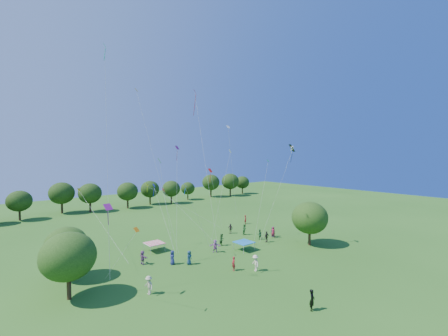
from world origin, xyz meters
TOP-DOWN VIEW (x-y plane):
  - ground at (0.00, 0.00)m, footprint 160.00×160.00m
  - near_tree_west at (-16.93, 14.88)m, footprint 4.66×4.66m
  - near_tree_north at (-16.08, 19.58)m, footprint 4.09×4.09m
  - near_tree_east at (12.52, 10.42)m, footprint 4.93×4.93m
  - treeline at (-1.73, 55.43)m, footprint 88.01×8.77m
  - tent_red_stripe at (-5.22, 21.95)m, footprint 2.20×2.20m
  - tent_blue at (4.04, 14.72)m, footprint 2.20×2.20m
  - man_in_black at (-2.27, 0.17)m, footprint 0.76×0.65m
  - crowd_person_0 at (-4.35, 15.04)m, footprint 0.90×0.74m
  - crowd_person_1 at (11.37, 16.03)m, footprint 0.69×0.76m
  - crowd_person_2 at (9.23, 16.82)m, footprint 0.84×0.69m
  - crowd_person_3 at (0.08, 8.81)m, footprint 0.83×1.25m
  - crowd_person_4 at (8.10, 22.08)m, footprint 0.64×1.00m
  - crowd_person_5 at (0.56, 16.46)m, footprint 1.45×1.46m
  - crowd_person_6 at (-5.81, 16.31)m, footprint 0.61×0.87m
  - crowd_person_7 at (-1.64, 10.43)m, footprint 0.53×0.66m
  - crowd_person_8 at (9.31, 20.04)m, footprint 0.93×0.70m
  - crowd_person_9 at (-11.19, 11.25)m, footprint 0.62×1.15m
  - crowd_person_10 at (8.99, 15.19)m, footprint 0.97×0.50m
  - crowd_person_11 at (-8.43, 18.51)m, footprint 0.70×1.54m
  - crowd_person_12 at (11.91, 16.50)m, footprint 0.53×0.82m
  - crowd_person_13 at (14.52, 25.26)m, footprint 0.70×0.68m
  - crowd_person_14 at (3.03, 18.07)m, footprint 0.90×0.62m
  - pirate_kite at (9.90, 11.66)m, footprint 5.63×1.79m
  - red_high_kite at (1.09, 20.84)m, footprint 2.66×8.43m
  - small_kite_0 at (3.24, 20.66)m, footprint 3.65×1.59m
  - small_kite_1 at (-13.73, 9.35)m, footprint 0.72×6.20m
  - small_kite_2 at (-11.89, 25.41)m, footprint 1.61×13.20m
  - small_kite_3 at (-6.28, 17.88)m, footprint 1.12×2.11m
  - small_kite_4 at (-6.30, 11.63)m, footprint 5.37×2.51m
  - small_kite_5 at (-14.25, 12.49)m, footprint 0.95×1.70m
  - small_kite_6 at (9.64, 23.93)m, footprint 3.03×1.02m
  - small_kite_7 at (-13.57, 14.57)m, footprint 0.65×1.74m
  - small_kite_8 at (-2.22, 22.47)m, footprint 3.89×6.78m
  - small_kite_9 at (-6.71, 20.35)m, footprint 2.35×6.58m
  - small_kite_10 at (-1.01, 27.16)m, footprint 9.11×6.76m
  - small_kite_11 at (4.76, 11.86)m, footprint 2.79×0.42m
  - small_kite_12 at (-4.45, 22.63)m, footprint 1.45×7.71m
  - small_kite_13 at (-3.80, 18.49)m, footprint 2.31×3.28m
  - small_kite_14 at (2.97, 17.04)m, footprint 3.44×0.59m

SIDE VIEW (x-z plane):
  - ground at x=0.00m, z-range 0.00..0.00m
  - crowd_person_2 at x=9.23m, z-range 0.00..1.51m
  - crowd_person_7 at x=-1.64m, z-range 0.00..1.53m
  - crowd_person_12 at x=11.91m, z-range 0.00..1.55m
  - crowd_person_4 at x=8.10m, z-range 0.00..1.57m
  - crowd_person_13 at x=14.52m, z-range 0.00..1.59m
  - crowd_person_11 at x=-8.43m, z-range 0.00..1.60m
  - crowd_person_0 at x=-4.35m, z-range 0.00..1.60m
  - crowd_person_10 at x=8.99m, z-range 0.00..1.61m
  - crowd_person_6 at x=-5.81m, z-range 0.00..1.61m
  - crowd_person_5 at x=0.56m, z-range 0.00..1.62m
  - crowd_person_14 at x=3.03m, z-range 0.00..1.67m
  - crowd_person_8 at x=9.31m, z-range 0.00..1.67m
  - crowd_person_9 at x=-11.19m, z-range 0.00..1.68m
  - crowd_person_1 at x=11.37m, z-range 0.00..1.71m
  - man_in_black at x=-2.27m, z-range 0.00..1.72m
  - crowd_person_3 at x=0.08m, z-range 0.00..1.76m
  - tent_red_stripe at x=-5.22m, z-range 0.49..1.59m
  - tent_blue at x=4.04m, z-range 0.49..1.59m
  - near_tree_north at x=-16.08m, z-range 0.82..6.16m
  - near_tree_west at x=-16.93m, z-range 0.84..6.75m
  - near_tree_east at x=12.52m, z-range 0.81..6.87m
  - treeline at x=-1.73m, z-range 0.70..7.48m
  - small_kite_1 at x=-13.73m, z-range 2.83..8.64m
  - small_kite_2 at x=-11.89m, z-range 2.42..9.24m
  - small_kite_10 at x=-1.01m, z-range 2.96..9.87m
  - small_kite_8 at x=-2.22m, z-range 3.18..9.80m
  - small_kite_12 at x=-4.45m, z-range 3.46..10.80m
  - small_kite_5 at x=-14.25m, z-range 3.90..11.03m
  - small_kite_4 at x=-6.30m, z-range 3.64..12.17m
  - small_kite_11 at x=4.76m, z-range 3.69..14.36m
  - small_kite_0 at x=3.24m, z-range 4.56..13.87m
  - small_kite_3 at x=-6.28m, z-range 5.05..15.96m
  - small_kite_14 at x=2.97m, z-range 4.60..16.55m
  - small_kite_13 at x=-3.80m, z-range 5.07..17.48m
  - pirate_kite at x=9.90m, z-range 6.92..19.60m
  - small_kite_6 at x=9.64m, z-range 5.72..21.75m
  - small_kite_9 at x=-6.71m, z-range 5.29..24.76m
  - small_kite_7 at x=-13.57m, z-range 5.79..27.29m
  - red_high_kite at x=1.09m, z-range 7.29..27.87m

